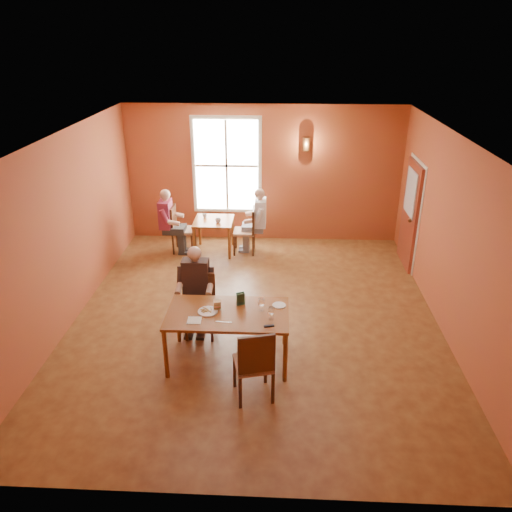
{
  "coord_description": "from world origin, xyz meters",
  "views": [
    {
      "loc": [
        0.36,
        -7.15,
        4.43
      ],
      "look_at": [
        0.0,
        0.2,
        1.05
      ],
      "focal_mm": 35.0,
      "sensor_mm": 36.0,
      "label": 1
    }
  ],
  "objects_px": {
    "main_table": "(228,337)",
    "diner_main": "(199,298)",
    "chair_diner_main": "(200,307)",
    "diner_white": "(246,223)",
    "diner_maroon": "(182,221)",
    "second_table": "(214,236)",
    "chair_empty": "(253,362)",
    "chair_diner_maroon": "(184,229)",
    "chair_diner_white": "(244,230)"
  },
  "relations": [
    {
      "from": "chair_diner_main",
      "to": "diner_white",
      "type": "distance_m",
      "value": 3.25
    },
    {
      "from": "main_table",
      "to": "chair_diner_maroon",
      "type": "relative_size",
      "value": 1.69
    },
    {
      "from": "diner_main",
      "to": "diner_maroon",
      "type": "distance_m",
      "value": 3.35
    },
    {
      "from": "diner_main",
      "to": "chair_diner_maroon",
      "type": "xyz_separation_m",
      "value": [
        -0.84,
        3.24,
        -0.17
      ]
    },
    {
      "from": "diner_white",
      "to": "diner_maroon",
      "type": "bearing_deg",
      "value": 90.0
    },
    {
      "from": "chair_diner_main",
      "to": "chair_empty",
      "type": "distance_m",
      "value": 1.66
    },
    {
      "from": "chair_diner_main",
      "to": "diner_main",
      "type": "xyz_separation_m",
      "value": [
        0.0,
        -0.03,
        0.18
      ]
    },
    {
      "from": "diner_main",
      "to": "second_table",
      "type": "xyz_separation_m",
      "value": [
        -0.19,
        3.24,
        -0.31
      ]
    },
    {
      "from": "chair_empty",
      "to": "diner_white",
      "type": "bearing_deg",
      "value": 80.37
    },
    {
      "from": "diner_white",
      "to": "chair_diner_maroon",
      "type": "bearing_deg",
      "value": 90.0
    },
    {
      "from": "chair_diner_main",
      "to": "chair_diner_white",
      "type": "xyz_separation_m",
      "value": [
        0.46,
        3.21,
        0.01
      ]
    },
    {
      "from": "second_table",
      "to": "diner_white",
      "type": "height_order",
      "value": "diner_white"
    },
    {
      "from": "chair_empty",
      "to": "chair_diner_white",
      "type": "distance_m",
      "value": 4.63
    },
    {
      "from": "diner_main",
      "to": "second_table",
      "type": "bearing_deg",
      "value": -86.56
    },
    {
      "from": "chair_diner_white",
      "to": "diner_maroon",
      "type": "relative_size",
      "value": 0.74
    },
    {
      "from": "chair_diner_white",
      "to": "chair_diner_maroon",
      "type": "relative_size",
      "value": 0.99
    },
    {
      "from": "second_table",
      "to": "chair_diner_main",
      "type": "bearing_deg",
      "value": -86.53
    },
    {
      "from": "chair_empty",
      "to": "chair_diner_white",
      "type": "relative_size",
      "value": 1.06
    },
    {
      "from": "main_table",
      "to": "diner_maroon",
      "type": "distance_m",
      "value": 4.1
    },
    {
      "from": "main_table",
      "to": "diner_main",
      "type": "height_order",
      "value": "diner_main"
    },
    {
      "from": "main_table",
      "to": "diner_main",
      "type": "relative_size",
      "value": 1.27
    },
    {
      "from": "second_table",
      "to": "diner_white",
      "type": "relative_size",
      "value": 0.6
    },
    {
      "from": "diner_white",
      "to": "diner_maroon",
      "type": "distance_m",
      "value": 1.36
    },
    {
      "from": "second_table",
      "to": "main_table",
      "type": "bearing_deg",
      "value": -79.79
    },
    {
      "from": "chair_empty",
      "to": "diner_white",
      "type": "relative_size",
      "value": 0.78
    },
    {
      "from": "diner_maroon",
      "to": "chair_diner_white",
      "type": "bearing_deg",
      "value": 90.0
    },
    {
      "from": "diner_white",
      "to": "second_table",
      "type": "bearing_deg",
      "value": 90.0
    },
    {
      "from": "chair_empty",
      "to": "main_table",
      "type": "bearing_deg",
      "value": 103.33
    },
    {
      "from": "chair_diner_white",
      "to": "diner_white",
      "type": "relative_size",
      "value": 0.74
    },
    {
      "from": "diner_main",
      "to": "diner_white",
      "type": "bearing_deg",
      "value": -98.53
    },
    {
      "from": "diner_main",
      "to": "chair_empty",
      "type": "xyz_separation_m",
      "value": [
        0.9,
        -1.37,
        -0.14
      ]
    },
    {
      "from": "main_table",
      "to": "second_table",
      "type": "distance_m",
      "value": 3.92
    },
    {
      "from": "diner_main",
      "to": "chair_diner_white",
      "type": "xyz_separation_m",
      "value": [
        0.46,
        3.24,
        -0.17
      ]
    },
    {
      "from": "chair_empty",
      "to": "chair_diner_white",
      "type": "xyz_separation_m",
      "value": [
        -0.44,
        4.6,
        -0.03
      ]
    },
    {
      "from": "second_table",
      "to": "diner_maroon",
      "type": "bearing_deg",
      "value": 180.0
    },
    {
      "from": "second_table",
      "to": "chair_empty",
      "type": "bearing_deg",
      "value": -76.65
    },
    {
      "from": "diner_white",
      "to": "chair_empty",
      "type": "bearing_deg",
      "value": -174.87
    },
    {
      "from": "chair_diner_white",
      "to": "diner_white",
      "type": "distance_m",
      "value": 0.18
    },
    {
      "from": "diner_main",
      "to": "chair_diner_main",
      "type": "bearing_deg",
      "value": -90.0
    },
    {
      "from": "diner_main",
      "to": "chair_empty",
      "type": "relative_size",
      "value": 1.27
    },
    {
      "from": "chair_empty",
      "to": "second_table",
      "type": "xyz_separation_m",
      "value": [
        -1.09,
        4.6,
        -0.17
      ]
    },
    {
      "from": "diner_main",
      "to": "diner_maroon",
      "type": "relative_size",
      "value": 0.99
    },
    {
      "from": "second_table",
      "to": "diner_main",
      "type": "bearing_deg",
      "value": -86.56
    },
    {
      "from": "second_table",
      "to": "diner_white",
      "type": "bearing_deg",
      "value": 0.0
    },
    {
      "from": "second_table",
      "to": "chair_diner_white",
      "type": "height_order",
      "value": "chair_diner_white"
    },
    {
      "from": "diner_white",
      "to": "diner_maroon",
      "type": "relative_size",
      "value": 0.99
    },
    {
      "from": "chair_diner_white",
      "to": "diner_white",
      "type": "height_order",
      "value": "diner_white"
    },
    {
      "from": "second_table",
      "to": "chair_diner_maroon",
      "type": "height_order",
      "value": "chair_diner_maroon"
    },
    {
      "from": "main_table",
      "to": "chair_diner_main",
      "type": "xyz_separation_m",
      "value": [
        -0.5,
        0.65,
        0.09
      ]
    },
    {
      "from": "chair_diner_main",
      "to": "diner_maroon",
      "type": "height_order",
      "value": "diner_maroon"
    }
  ]
}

